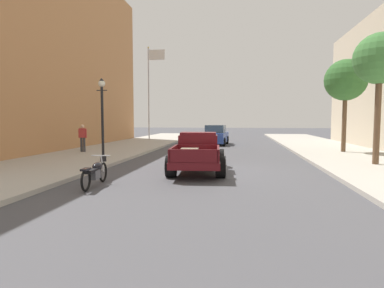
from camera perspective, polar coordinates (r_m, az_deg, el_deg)
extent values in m
plane|color=#47474C|center=(13.22, 3.37, -4.79)|extent=(140.00, 140.00, 0.00)
cube|color=#ADA89E|center=(15.61, -24.23, -3.48)|extent=(5.50, 64.00, 0.15)
cube|color=#510F14|center=(12.97, 1.05, -2.55)|extent=(2.10, 5.01, 0.24)
cube|color=#510F14|center=(13.27, 1.14, -0.14)|extent=(1.63, 1.21, 0.80)
cube|color=#510F14|center=(13.19, 1.13, 1.84)|extent=(1.50, 1.03, 0.12)
cube|color=#3D4C5B|center=(13.83, 1.28, 0.71)|extent=(1.33, 0.13, 0.44)
cube|color=#510F14|center=(14.58, 1.43, -0.29)|extent=(1.42, 1.59, 0.52)
cube|color=silver|center=(15.37, 1.59, -0.12)|extent=(0.69, 0.15, 0.47)
cube|color=#510F14|center=(11.57, 0.64, -2.69)|extent=(1.83, 2.21, 0.04)
cube|color=#510F14|center=(11.63, -3.34, -1.57)|extent=(0.23, 2.10, 0.44)
cube|color=#510F14|center=(11.52, 4.67, -1.63)|extent=(0.23, 2.10, 0.44)
cube|color=#510F14|center=(10.54, 0.28, -2.17)|extent=(1.62, 0.19, 0.44)
cube|color=#510F14|center=(12.55, 0.95, -1.13)|extent=(1.62, 0.19, 0.44)
cylinder|color=black|center=(14.40, -2.20, -2.42)|extent=(0.42, 0.82, 0.80)
cylinder|color=silver|center=(14.43, -2.93, -2.41)|extent=(0.06, 0.66, 0.66)
cylinder|color=silver|center=(14.43, -2.97, -2.41)|extent=(0.04, 0.24, 0.24)
cylinder|color=black|center=(14.31, 4.96, -2.48)|extent=(0.42, 0.82, 0.80)
cylinder|color=silver|center=(14.31, 5.70, -2.48)|extent=(0.06, 0.66, 0.66)
cylinder|color=silver|center=(14.31, 5.74, -2.48)|extent=(0.04, 0.24, 0.24)
cylinder|color=black|center=(11.75, -3.72, -3.96)|extent=(0.42, 0.82, 0.80)
cylinder|color=silver|center=(11.78, -4.61, -3.95)|extent=(0.06, 0.66, 0.66)
cylinder|color=silver|center=(11.78, -4.66, -3.95)|extent=(0.04, 0.24, 0.24)
cylinder|color=black|center=(11.64, 5.09, -4.06)|extent=(0.42, 0.82, 0.80)
cylinder|color=silver|center=(11.64, 6.00, -4.06)|extent=(0.06, 0.66, 0.66)
cylinder|color=silver|center=(11.64, 6.05, -4.06)|extent=(0.04, 0.24, 0.24)
cube|color=gray|center=(11.21, -0.39, -1.78)|extent=(0.63, 0.48, 0.40)
cube|color=#3D2D1E|center=(11.21, -0.39, -1.78)|extent=(0.62, 0.09, 0.42)
cube|color=#2D2D33|center=(11.84, 1.80, -1.75)|extent=(0.49, 0.40, 0.28)
torus|color=black|center=(11.24, -15.51, -4.83)|extent=(0.12, 0.67, 0.67)
torus|color=black|center=(9.91, -18.32, -6.12)|extent=(0.12, 0.67, 0.67)
cube|color=#4C4C51|center=(10.51, -16.92, -5.21)|extent=(0.27, 0.46, 0.28)
ellipsoid|color=black|center=(10.71, -16.47, -3.79)|extent=(0.30, 0.54, 0.24)
cube|color=black|center=(10.26, -17.44, -4.61)|extent=(0.26, 0.58, 0.10)
cylinder|color=silver|center=(11.14, -15.64, -3.36)|extent=(0.07, 0.26, 0.58)
cylinder|color=silver|center=(11.00, -15.88, -1.99)|extent=(0.62, 0.08, 0.04)
cube|color=black|center=(9.85, -18.36, -4.29)|extent=(0.21, 0.41, 0.06)
cube|color=#284293|center=(27.04, 4.25, 1.18)|extent=(1.98, 4.40, 0.80)
cube|color=#384C5B|center=(26.86, 4.22, 2.70)|extent=(1.64, 2.09, 0.64)
cylinder|color=black|center=(28.45, 2.95, 0.78)|extent=(0.26, 0.67, 0.66)
cylinder|color=black|center=(28.24, 6.26, 0.73)|extent=(0.26, 0.67, 0.66)
cylinder|color=black|center=(25.91, 2.06, 0.43)|extent=(0.26, 0.67, 0.66)
cylinder|color=black|center=(25.68, 5.69, 0.38)|extent=(0.26, 0.67, 0.66)
cylinder|color=#333338|center=(20.67, -19.02, -0.10)|extent=(0.14, 0.14, 0.86)
cylinder|color=#333338|center=(20.59, -18.57, -0.10)|extent=(0.14, 0.14, 0.86)
cube|color=#B23333|center=(20.59, -18.84, 1.87)|extent=(0.36, 0.22, 0.56)
cylinder|color=#B23333|center=(20.70, -19.38, 1.79)|extent=(0.09, 0.09, 0.54)
cylinder|color=#B23333|center=(20.49, -18.29, 1.79)|extent=(0.09, 0.09, 0.54)
sphere|color=beige|center=(20.58, -18.87, 2.98)|extent=(0.22, 0.22, 0.22)
cylinder|color=black|center=(15.57, -15.47, -2.55)|extent=(0.28, 0.28, 0.24)
cylinder|color=black|center=(15.46, -15.60, 3.79)|extent=(0.12, 0.12, 3.20)
cylinder|color=black|center=(15.52, -15.71, 9.15)|extent=(0.50, 0.04, 0.04)
sphere|color=silver|center=(15.55, -15.73, 10.29)|extent=(0.32, 0.32, 0.32)
cone|color=black|center=(15.57, -15.75, 10.95)|extent=(0.24, 0.24, 0.14)
cylinder|color=#B2B2B7|center=(32.85, -7.68, 8.77)|extent=(0.12, 0.12, 9.00)
sphere|color=gold|center=(33.52, -7.76, 16.60)|extent=(0.16, 0.16, 0.16)
cube|color=silver|center=(33.15, -6.27, 15.46)|extent=(1.60, 0.03, 1.00)
cylinder|color=brown|center=(16.14, 30.01, 3.50)|extent=(0.26, 0.26, 3.75)
sphere|color=#3D7538|center=(16.35, 30.37, 12.97)|extent=(2.18, 2.18, 2.18)
cylinder|color=brown|center=(21.56, 25.38, 3.26)|extent=(0.26, 0.26, 3.39)
sphere|color=#33662D|center=(21.69, 25.61, 10.20)|extent=(2.47, 2.47, 2.47)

